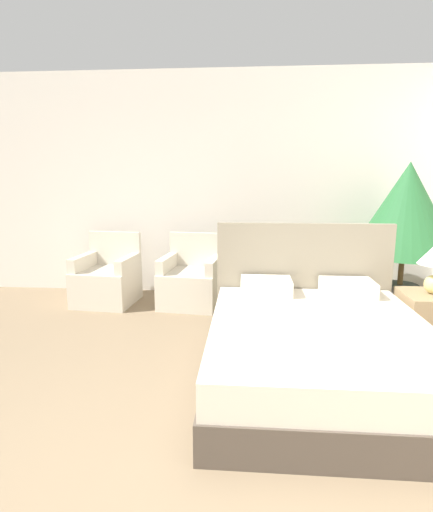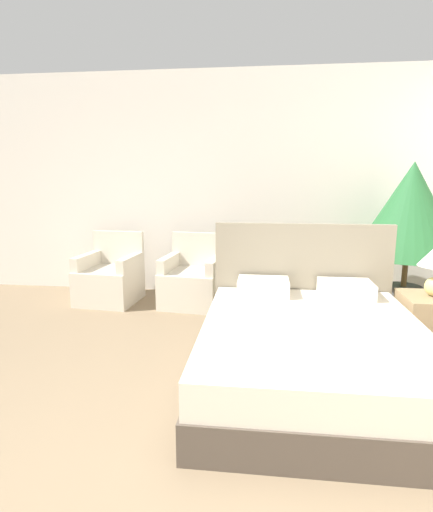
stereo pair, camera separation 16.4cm
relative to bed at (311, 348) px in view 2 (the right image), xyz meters
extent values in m
plane|color=#7A664C|center=(-0.88, -1.28, -0.27)|extent=(16.00, 16.00, 0.00)
cube|color=silver|center=(-0.88, 2.41, 1.18)|extent=(10.00, 0.06, 2.90)
cube|color=#4C4238|center=(0.00, -0.09, -0.14)|extent=(1.64, 1.93, 0.26)
cube|color=beige|center=(0.00, -0.09, 0.10)|extent=(1.61, 1.89, 0.23)
cube|color=gray|center=(0.00, 0.91, 0.29)|extent=(1.67, 0.06, 1.12)
cube|color=silver|center=(-0.37, 0.66, 0.29)|extent=(0.47, 0.35, 0.14)
cube|color=silver|center=(0.37, 0.66, 0.29)|extent=(0.47, 0.35, 0.14)
cube|color=beige|center=(-2.30, 1.76, -0.06)|extent=(0.75, 0.74, 0.43)
cube|color=beige|center=(-2.27, 2.07, 0.37)|extent=(0.69, 0.12, 0.43)
cube|color=beige|center=(-2.59, 1.79, 0.24)|extent=(0.15, 0.62, 0.17)
cube|color=beige|center=(-2.00, 1.74, 0.24)|extent=(0.15, 0.62, 0.17)
cube|color=beige|center=(-1.24, 1.76, -0.06)|extent=(0.76, 0.75, 0.43)
cube|color=beige|center=(-1.20, 2.07, 0.37)|extent=(0.69, 0.14, 0.43)
cube|color=beige|center=(-1.53, 1.80, 0.24)|extent=(0.17, 0.62, 0.17)
cube|color=beige|center=(-0.95, 1.73, 0.24)|extent=(0.17, 0.62, 0.17)
cylinder|color=#4C4C4C|center=(1.22, 1.69, -0.10)|extent=(0.42, 0.42, 0.34)
cylinder|color=brown|center=(1.22, 1.69, 0.24)|extent=(0.06, 0.06, 0.36)
cone|color=#235B2D|center=(1.22, 1.69, 0.94)|extent=(1.15, 1.15, 1.03)
cube|color=#937A56|center=(1.13, 0.66, -0.01)|extent=(0.53, 0.50, 0.52)
camera|label=1|loc=(-0.55, -2.93, 1.28)|focal=28.00mm
camera|label=2|loc=(-0.38, -2.91, 1.28)|focal=28.00mm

